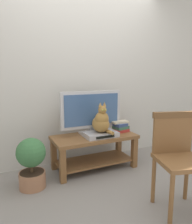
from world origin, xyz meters
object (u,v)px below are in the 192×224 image
(tv_stand, at_px, (94,146))
(wooden_chair, at_px, (177,153))
(tv, at_px, (91,111))
(potted_plant, at_px, (31,162))
(media_box, at_px, (101,134))
(cat, at_px, (101,121))
(book_stack, at_px, (120,127))

(tv_stand, relative_size, wooden_chair, 1.22)
(tv, relative_size, potted_plant, 1.49)
(tv, xyz_separation_m, media_box, (0.05, -0.17, -0.29))
(media_box, bearing_deg, potted_plant, -174.93)
(cat, distance_m, book_stack, 0.40)
(cat, relative_size, wooden_chair, 0.43)
(media_box, bearing_deg, cat, -84.96)
(wooden_chair, height_order, potted_plant, wooden_chair)
(book_stack, bearing_deg, tv, 169.78)
(tv, xyz_separation_m, book_stack, (0.42, -0.08, -0.25))
(wooden_chair, bearing_deg, media_box, 105.03)
(tv, bearing_deg, book_stack, -10.22)
(potted_plant, bearing_deg, wooden_chair, -39.02)
(wooden_chair, distance_m, potted_plant, 1.55)
(cat, bearing_deg, tv, 106.05)
(wooden_chair, bearing_deg, tv, 105.30)
(potted_plant, bearing_deg, book_stack, 8.00)
(tv_stand, xyz_separation_m, cat, (0.05, -0.10, 0.35))
(wooden_chair, relative_size, book_stack, 3.80)
(cat, bearing_deg, wooden_chair, -74.84)
(media_box, bearing_deg, book_stack, 15.11)
(tv, distance_m, book_stack, 0.49)
(media_box, height_order, wooden_chair, wooden_chair)
(media_box, height_order, cat, cat)
(wooden_chair, distance_m, book_stack, 1.15)
(cat, xyz_separation_m, wooden_chair, (0.28, -1.03, -0.12))
(media_box, xyz_separation_m, potted_plant, (-0.91, -0.08, -0.18))
(wooden_chair, bearing_deg, potted_plant, 140.98)
(cat, distance_m, potted_plant, 0.98)
(book_stack, distance_m, potted_plant, 1.31)
(tv, height_order, potted_plant, tv)
(tv_stand, bearing_deg, media_box, -56.92)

